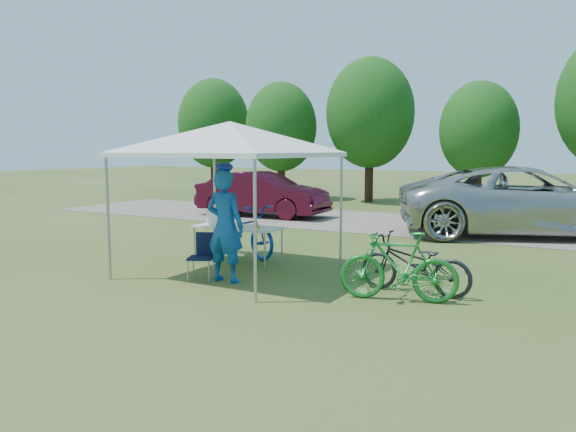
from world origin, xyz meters
name	(u,v)px	position (x,y,z in m)	size (l,w,h in m)	color
ground	(232,272)	(0.00, 0.00, 0.00)	(100.00, 100.00, 0.00)	#2D5119
gravel_strip	(384,223)	(0.00, 8.00, 0.01)	(24.00, 5.00, 0.02)	gray
canopy	(230,126)	(0.00, 0.00, 2.65)	(4.53, 4.53, 3.00)	#A5A5AA
treeline	(432,116)	(-0.29, 14.05, 3.53)	(24.89, 4.28, 6.30)	#382314
folding_table	(237,228)	(-0.42, 0.80, 0.68)	(1.77, 0.74, 0.73)	white
folding_chair	(204,252)	(-0.11, -0.65, 0.47)	(0.54, 0.57, 0.80)	black
cooler	(218,217)	(-0.89, 0.80, 0.88)	(0.41, 0.28, 0.30)	white
ice_cream_cup	(258,227)	(0.09, 0.75, 0.76)	(0.08, 0.08, 0.06)	gold
cyclist	(225,226)	(0.34, -0.65, 0.95)	(0.69, 0.46, 1.91)	#124994
bike_blue	(242,230)	(-0.74, 1.44, 0.55)	(0.73, 2.09, 1.10)	#133DAB
bike_green	(398,266)	(3.29, -0.39, 0.52)	(0.49, 1.73, 1.04)	#1B7B2C
bike_dark	(414,264)	(3.36, 0.14, 0.47)	(0.62, 1.78, 0.93)	black
minivan	(526,201)	(4.07, 7.35, 0.91)	(2.96, 6.42, 1.78)	beige
sedan	(262,194)	(-4.12, 7.55, 0.76)	(1.56, 4.48, 1.48)	#430B1D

